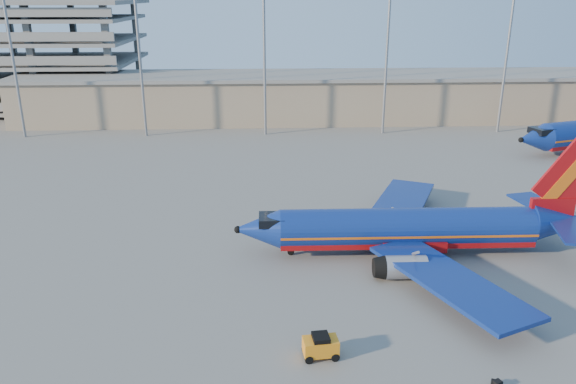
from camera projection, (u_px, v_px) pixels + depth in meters
name	position (u px, v px, depth m)	size (l,w,h in m)	color
ground	(323.00, 250.00, 51.95)	(220.00, 220.00, 0.00)	slate
terminal_building	(344.00, 96.00, 105.59)	(122.00, 16.00, 8.50)	gray
light_mast_row	(327.00, 26.00, 89.66)	(101.60, 1.60, 28.65)	gray
aircraft_main	(415.00, 229.00, 50.61)	(33.28, 32.05, 11.28)	navy
baggage_tug	(321.00, 346.00, 36.39)	(2.40, 1.60, 1.64)	orange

